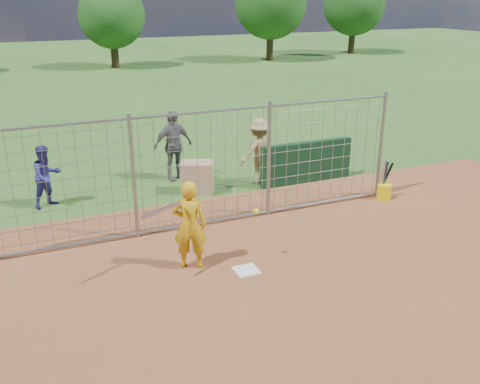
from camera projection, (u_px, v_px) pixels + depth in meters
name	position (u px, v px, depth m)	size (l,w,h in m)	color
ground	(242.00, 266.00, 9.95)	(100.00, 100.00, 0.00)	#2D591E
infield_dirt	(328.00, 362.00, 7.37)	(18.00, 18.00, 0.00)	brown
home_plate	(246.00, 270.00, 9.77)	(0.43, 0.43, 0.02)	silver
dugout_wall	(306.00, 162.00, 14.10)	(2.60, 0.20, 1.10)	#11381E
batter	(190.00, 225.00, 9.62)	(0.62, 0.41, 1.69)	gold
bystander_a	(47.00, 176.00, 12.45)	(0.72, 0.56, 1.49)	navy
bystander_b	(173.00, 145.00, 14.19)	(1.10, 0.46, 1.88)	#5C5B61
bystander_c	(259.00, 151.00, 13.94)	(1.12, 0.65, 1.74)	#958051
equipment_bin	(197.00, 177.00, 13.42)	(0.80, 0.55, 0.80)	tan
equipment_in_play	(186.00, 210.00, 9.15)	(2.21, 0.46, 0.41)	silver
bucket_with_bats	(384.00, 190.00, 13.04)	(0.34, 0.40, 0.98)	yellow
backstop_fence	(205.00, 170.00, 11.22)	(9.08, 0.08, 2.60)	gray
tree_line	(113.00, 8.00, 33.97)	(44.66, 6.72, 6.48)	#3F2B19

